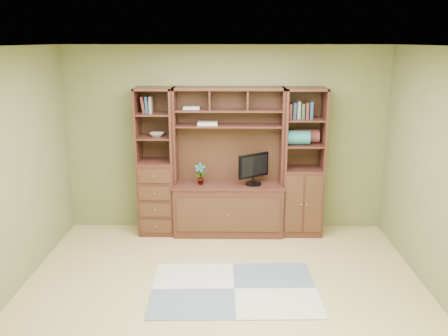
{
  "coord_description": "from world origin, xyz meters",
  "views": [
    {
      "loc": [
        0.08,
        -4.55,
        2.65
      ],
      "look_at": [
        -0.01,
        1.2,
        1.1
      ],
      "focal_mm": 38.0,
      "sensor_mm": 36.0,
      "label": 1
    }
  ],
  "objects_px": {
    "monitor": "(254,164)",
    "center_hutch": "(228,163)",
    "left_tower": "(156,162)",
    "right_tower": "(303,163)"
  },
  "relations": [
    {
      "from": "left_tower",
      "to": "right_tower",
      "type": "height_order",
      "value": "same"
    },
    {
      "from": "right_tower",
      "to": "monitor",
      "type": "distance_m",
      "value": 0.68
    },
    {
      "from": "left_tower",
      "to": "right_tower",
      "type": "bearing_deg",
      "value": 0.0
    },
    {
      "from": "left_tower",
      "to": "monitor",
      "type": "bearing_deg",
      "value": -3.19
    },
    {
      "from": "monitor",
      "to": "center_hutch",
      "type": "bearing_deg",
      "value": 138.85
    },
    {
      "from": "center_hutch",
      "to": "left_tower",
      "type": "distance_m",
      "value": 1.0
    },
    {
      "from": "center_hutch",
      "to": "monitor",
      "type": "relative_size",
      "value": 3.42
    },
    {
      "from": "left_tower",
      "to": "monitor",
      "type": "relative_size",
      "value": 3.42
    },
    {
      "from": "left_tower",
      "to": "monitor",
      "type": "xyz_separation_m",
      "value": [
        1.34,
        -0.07,
        0.01
      ]
    },
    {
      "from": "center_hutch",
      "to": "left_tower",
      "type": "bearing_deg",
      "value": 177.71
    }
  ]
}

